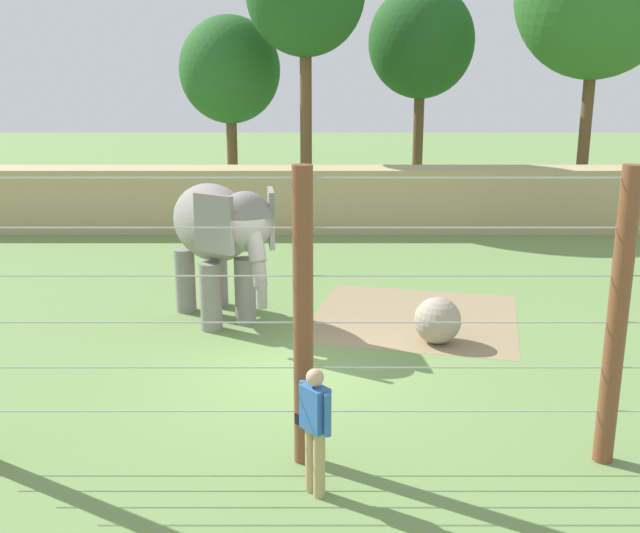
# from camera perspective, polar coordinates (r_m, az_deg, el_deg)

# --- Properties ---
(ground_plane) EXTENTS (120.00, 120.00, 0.00)m
(ground_plane) POSITION_cam_1_polar(r_m,az_deg,el_deg) (13.08, -1.72, -8.11)
(ground_plane) COLOR #6B8E4C
(dirt_patch) EXTENTS (5.20, 5.13, 0.01)m
(dirt_patch) POSITION_cam_1_polar(r_m,az_deg,el_deg) (15.97, 7.41, -3.98)
(dirt_patch) COLOR #937F5B
(dirt_patch) RESTS_ON ground
(embankment_wall) EXTENTS (36.00, 1.80, 2.14)m
(embankment_wall) POSITION_cam_1_polar(r_m,az_deg,el_deg) (24.86, -0.92, 5.33)
(embankment_wall) COLOR tan
(embankment_wall) RESTS_ON ground
(elephant) EXTENTS (2.88, 3.62, 2.98)m
(elephant) POSITION_cam_1_polar(r_m,az_deg,el_deg) (15.25, -8.05, 2.79)
(elephant) COLOR gray
(elephant) RESTS_ON ground
(enrichment_ball) EXTENTS (0.92, 0.92, 0.92)m
(enrichment_ball) POSITION_cam_1_polar(r_m,az_deg,el_deg) (14.38, 9.20, -4.21)
(enrichment_ball) COLOR tan
(enrichment_ball) RESTS_ON ground
(cable_fence) EXTENTS (9.46, 0.26, 4.02)m
(cable_fence) POSITION_cam_1_polar(r_m,az_deg,el_deg) (9.40, -2.04, -4.20)
(cable_fence) COLOR brown
(cable_fence) RESTS_ON ground
(zookeeper) EXTENTS (0.47, 0.50, 1.67)m
(zookeeper) POSITION_cam_1_polar(r_m,az_deg,el_deg) (9.06, -0.42, -12.42)
(zookeeper) COLOR tan
(zookeeper) RESTS_ON ground
(tree_left_of_centre) EXTENTS (4.12, 4.12, 7.58)m
(tree_left_of_centre) POSITION_cam_1_polar(r_m,az_deg,el_deg) (30.85, -7.13, 15.04)
(tree_left_of_centre) COLOR brown
(tree_left_of_centre) RESTS_ON ground
(tree_right_of_centre) EXTENTS (4.42, 4.42, 8.88)m
(tree_right_of_centre) POSITION_cam_1_polar(r_m,az_deg,el_deg) (31.92, 7.93, 17.03)
(tree_right_of_centre) COLOR brown
(tree_right_of_centre) RESTS_ON ground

